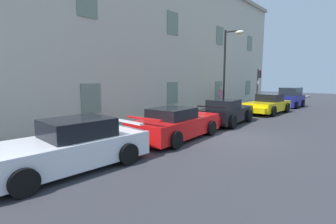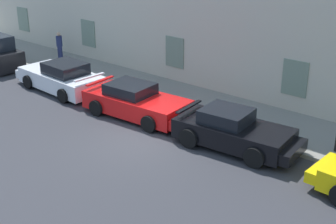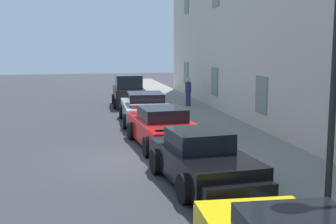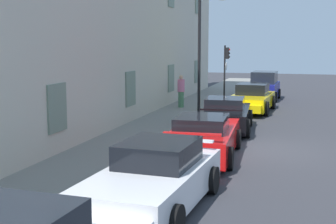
{
  "view_description": "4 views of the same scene",
  "coord_description": "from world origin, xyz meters",
  "px_view_note": "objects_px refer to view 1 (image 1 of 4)",
  "views": [
    {
      "loc": [
        -9.93,
        -5.05,
        2.61
      ],
      "look_at": [
        -0.9,
        2.77,
        0.97
      ],
      "focal_mm": 26.31,
      "sensor_mm": 36.0,
      "label": 1
    },
    {
      "loc": [
        10.98,
        -11.55,
        7.66
      ],
      "look_at": [
        0.41,
        1.09,
        0.89
      ],
      "focal_mm": 50.41,
      "sensor_mm": 36.0,
      "label": 2
    },
    {
      "loc": [
        14.52,
        -1.65,
        3.78
      ],
      "look_at": [
        -0.03,
        1.36,
        1.5
      ],
      "focal_mm": 50.12,
      "sensor_mm": 36.0,
      "label": 3
    },
    {
      "loc": [
        -16.32,
        -1.56,
        3.63
      ],
      "look_at": [
        -1.09,
        2.93,
        1.3
      ],
      "focal_mm": 51.47,
      "sensor_mm": 36.0,
      "label": 4
    }
  ],
  "objects_px": {
    "sportscar_white_middle": "(227,112)",
    "street_lamp": "(230,56)",
    "sportscar_yellow_flank": "(179,124)",
    "traffic_light": "(258,81)",
    "sportscar_red_lead": "(62,149)",
    "pedestrian_strolling": "(221,98)",
    "hatchback_parked": "(290,98)",
    "sportscar_tail_end": "(267,105)"
  },
  "relations": [
    {
      "from": "traffic_light",
      "to": "sportscar_red_lead",
      "type": "bearing_deg",
      "value": -175.31
    },
    {
      "from": "sportscar_red_lead",
      "to": "sportscar_tail_end",
      "type": "distance_m",
      "value": 15.54
    },
    {
      "from": "sportscar_red_lead",
      "to": "sportscar_yellow_flank",
      "type": "xyz_separation_m",
      "value": [
        5.27,
        -0.04,
        -0.01
      ]
    },
    {
      "from": "hatchback_parked",
      "to": "street_lamp",
      "type": "xyz_separation_m",
      "value": [
        -8.23,
        1.92,
        3.32
      ]
    },
    {
      "from": "traffic_light",
      "to": "pedestrian_strolling",
      "type": "distance_m",
      "value": 3.96
    },
    {
      "from": "sportscar_red_lead",
      "to": "sportscar_white_middle",
      "type": "bearing_deg",
      "value": 0.31
    },
    {
      "from": "sportscar_yellow_flank",
      "to": "pedestrian_strolling",
      "type": "relative_size",
      "value": 2.92
    },
    {
      "from": "sportscar_tail_end",
      "to": "street_lamp",
      "type": "bearing_deg",
      "value": 146.84
    },
    {
      "from": "sportscar_tail_end",
      "to": "traffic_light",
      "type": "bearing_deg",
      "value": 32.12
    },
    {
      "from": "hatchback_parked",
      "to": "sportscar_red_lead",
      "type": "bearing_deg",
      "value": 178.7
    },
    {
      "from": "street_lamp",
      "to": "traffic_light",
      "type": "bearing_deg",
      "value": 0.77
    },
    {
      "from": "street_lamp",
      "to": "pedestrian_strolling",
      "type": "xyz_separation_m",
      "value": [
        2.36,
        1.93,
        -3.11
      ]
    },
    {
      "from": "sportscar_yellow_flank",
      "to": "sportscar_white_middle",
      "type": "relative_size",
      "value": 1.08
    },
    {
      "from": "sportscar_red_lead",
      "to": "sportscar_tail_end",
      "type": "bearing_deg",
      "value": -1.16
    },
    {
      "from": "hatchback_parked",
      "to": "street_lamp",
      "type": "relative_size",
      "value": 0.61
    },
    {
      "from": "sportscar_red_lead",
      "to": "sportscar_yellow_flank",
      "type": "height_order",
      "value": "sportscar_red_lead"
    },
    {
      "from": "sportscar_yellow_flank",
      "to": "traffic_light",
      "type": "height_order",
      "value": "traffic_light"
    },
    {
      "from": "sportscar_yellow_flank",
      "to": "pedestrian_strolling",
      "type": "bearing_deg",
      "value": 18.92
    },
    {
      "from": "sportscar_red_lead",
      "to": "sportscar_tail_end",
      "type": "height_order",
      "value": "same"
    },
    {
      "from": "street_lamp",
      "to": "pedestrian_strolling",
      "type": "bearing_deg",
      "value": 39.25
    },
    {
      "from": "traffic_light",
      "to": "street_lamp",
      "type": "bearing_deg",
      "value": -179.23
    },
    {
      "from": "sportscar_red_lead",
      "to": "hatchback_parked",
      "type": "height_order",
      "value": "hatchback_parked"
    },
    {
      "from": "pedestrian_strolling",
      "to": "street_lamp",
      "type": "bearing_deg",
      "value": -140.75
    },
    {
      "from": "sportscar_white_middle",
      "to": "sportscar_tail_end",
      "type": "xyz_separation_m",
      "value": [
        5.63,
        -0.37,
        0.01
      ]
    },
    {
      "from": "sportscar_red_lead",
      "to": "hatchback_parked",
      "type": "relative_size",
      "value": 1.43
    },
    {
      "from": "sportscar_tail_end",
      "to": "traffic_light",
      "type": "height_order",
      "value": "traffic_light"
    },
    {
      "from": "traffic_light",
      "to": "hatchback_parked",
      "type": "bearing_deg",
      "value": -37.07
    },
    {
      "from": "sportscar_tail_end",
      "to": "pedestrian_strolling",
      "type": "bearing_deg",
      "value": 94.94
    },
    {
      "from": "sportscar_red_lead",
      "to": "sportscar_tail_end",
      "type": "xyz_separation_m",
      "value": [
        15.53,
        -0.31,
        0.02
      ]
    },
    {
      "from": "sportscar_white_middle",
      "to": "pedestrian_strolling",
      "type": "bearing_deg",
      "value": 31.98
    },
    {
      "from": "traffic_light",
      "to": "sportscar_white_middle",
      "type": "bearing_deg",
      "value": -170.3
    },
    {
      "from": "sportscar_red_lead",
      "to": "sportscar_white_middle",
      "type": "distance_m",
      "value": 9.91
    },
    {
      "from": "pedestrian_strolling",
      "to": "sportscar_white_middle",
      "type": "bearing_deg",
      "value": -148.02
    },
    {
      "from": "sportscar_red_lead",
      "to": "street_lamp",
      "type": "xyz_separation_m",
      "value": [
        12.85,
        1.44,
        3.51
      ]
    },
    {
      "from": "sportscar_red_lead",
      "to": "traffic_light",
      "type": "bearing_deg",
      "value": 4.69
    },
    {
      "from": "sportscar_red_lead",
      "to": "hatchback_parked",
      "type": "distance_m",
      "value": 21.09
    },
    {
      "from": "sportscar_tail_end",
      "to": "pedestrian_strolling",
      "type": "xyz_separation_m",
      "value": [
        -0.32,
        3.68,
        0.38
      ]
    },
    {
      "from": "sportscar_white_middle",
      "to": "street_lamp",
      "type": "height_order",
      "value": "street_lamp"
    },
    {
      "from": "sportscar_red_lead",
      "to": "hatchback_parked",
      "type": "bearing_deg",
      "value": -1.3
    },
    {
      "from": "sportscar_yellow_flank",
      "to": "sportscar_white_middle",
      "type": "bearing_deg",
      "value": 1.16
    },
    {
      "from": "hatchback_parked",
      "to": "traffic_light",
      "type": "xyz_separation_m",
      "value": [
        -2.64,
        1.99,
        1.56
      ]
    },
    {
      "from": "sportscar_yellow_flank",
      "to": "street_lamp",
      "type": "xyz_separation_m",
      "value": [
        7.58,
        1.48,
        3.52
      ]
    }
  ]
}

